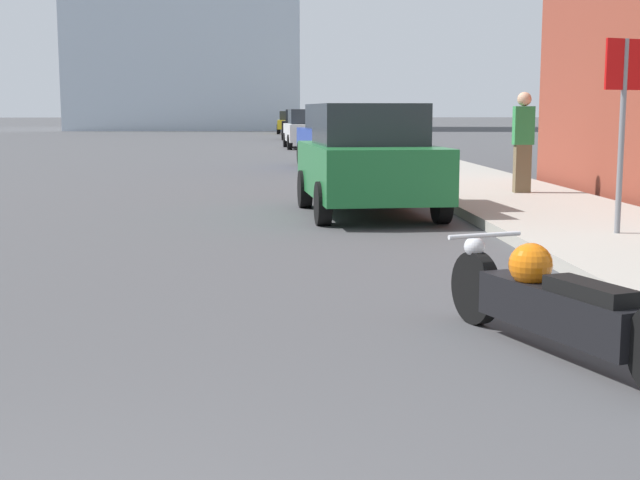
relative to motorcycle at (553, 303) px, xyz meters
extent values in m
cube|color=#9E998E|center=(2.45, 36.54, -0.28)|extent=(2.81, 240.00, 0.15)
cylinder|color=black|center=(-0.31, 0.91, -0.07)|extent=(0.28, 0.56, 0.56)
cube|color=black|center=(0.01, -0.04, -0.05)|extent=(0.72, 1.52, 0.31)
sphere|color=orange|center=(-0.09, 0.25, 0.22)|extent=(0.30, 0.30, 0.30)
cube|color=black|center=(0.12, -0.34, 0.16)|extent=(0.43, 0.73, 0.10)
sphere|color=silver|center=(-0.32, 0.94, 0.24)|extent=(0.16, 0.16, 0.16)
cylinder|color=silver|center=(-0.28, 0.81, 0.35)|extent=(0.60, 0.24, 0.04)
cube|color=#1E6B33|center=(-0.34, 8.13, 0.36)|extent=(2.09, 3.94, 0.79)
cube|color=#23282D|center=(-0.34, 8.13, 1.07)|extent=(1.68, 1.94, 0.63)
cylinder|color=black|center=(-1.29, 9.25, -0.04)|extent=(0.24, 0.64, 0.63)
cylinder|color=black|center=(0.45, 9.37, -0.04)|extent=(0.24, 0.64, 0.63)
cylinder|color=black|center=(-1.12, 6.89, -0.04)|extent=(0.24, 0.64, 0.63)
cylinder|color=black|center=(0.61, 7.01, -0.04)|extent=(0.24, 0.64, 0.63)
cube|color=#1E3899|center=(0.02, 19.81, 0.37)|extent=(2.10, 4.34, 0.76)
cube|color=#23282D|center=(0.02, 19.81, 1.10)|extent=(1.66, 2.14, 0.70)
cylinder|color=black|center=(-0.92, 21.04, -0.01)|extent=(0.25, 0.71, 0.69)
cylinder|color=black|center=(0.76, 21.18, -0.01)|extent=(0.25, 0.71, 0.69)
cylinder|color=black|center=(-0.71, 18.44, -0.01)|extent=(0.25, 0.71, 0.69)
cylinder|color=black|center=(0.97, 18.57, -0.01)|extent=(0.25, 0.71, 0.69)
cube|color=silver|center=(-0.22, 32.92, 0.32)|extent=(1.99, 4.56, 0.73)
cube|color=#23282D|center=(-0.22, 32.92, 1.00)|extent=(1.62, 2.22, 0.63)
cylinder|color=black|center=(-1.13, 34.27, -0.04)|extent=(0.23, 0.63, 0.63)
cylinder|color=black|center=(0.58, 34.34, -0.04)|extent=(0.23, 0.63, 0.63)
cylinder|color=black|center=(-1.01, 31.49, -0.04)|extent=(0.23, 0.63, 0.63)
cylinder|color=black|center=(0.70, 31.56, -0.04)|extent=(0.23, 0.63, 0.63)
cube|color=black|center=(-0.04, 44.68, 0.33)|extent=(2.27, 4.62, 0.72)
cube|color=#23282D|center=(-0.04, 44.68, 1.00)|extent=(1.78, 2.28, 0.62)
cylinder|color=black|center=(-0.81, 46.14, -0.03)|extent=(0.26, 0.67, 0.65)
cylinder|color=black|center=(0.97, 45.98, -0.03)|extent=(0.26, 0.67, 0.65)
cylinder|color=black|center=(-1.06, 43.38, -0.03)|extent=(0.26, 0.67, 0.65)
cylinder|color=black|center=(0.72, 43.22, -0.03)|extent=(0.26, 0.67, 0.65)
cube|color=gold|center=(-0.30, 57.01, 0.29)|extent=(1.98, 4.25, 0.61)
cube|color=#23282D|center=(-0.30, 57.01, 0.90)|extent=(1.63, 2.07, 0.61)
cylinder|color=black|center=(-1.12, 58.34, -0.01)|extent=(0.22, 0.69, 0.68)
cylinder|color=black|center=(0.62, 58.28, -0.01)|extent=(0.22, 0.69, 0.68)
cylinder|color=black|center=(-1.22, 55.75, -0.01)|extent=(0.22, 0.69, 0.68)
cylinder|color=black|center=(0.52, 55.68, -0.01)|extent=(0.22, 0.69, 0.68)
cylinder|color=slate|center=(2.35, 4.80, 0.96)|extent=(0.07, 0.07, 2.33)
cube|color=red|center=(2.35, 4.80, 1.82)|extent=(0.57, 0.26, 0.60)
cube|color=brown|center=(2.70, 10.19, 0.23)|extent=(0.29, 0.20, 0.87)
cube|color=#2D7F42|center=(2.70, 10.19, 1.01)|extent=(0.36, 0.20, 0.69)
sphere|color=tan|center=(2.70, 10.19, 1.48)|extent=(0.25, 0.25, 0.25)
camera|label=1|loc=(-1.90, -5.74, 1.28)|focal=50.00mm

